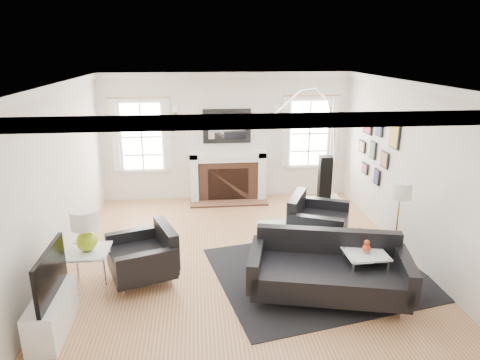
{
  "coord_description": "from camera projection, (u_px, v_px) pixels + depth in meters",
  "views": [
    {
      "loc": [
        -0.66,
        -6.31,
        3.3
      ],
      "look_at": [
        0.02,
        0.3,
        1.23
      ],
      "focal_mm": 32.0,
      "sensor_mm": 36.0,
      "label": 1
    }
  ],
  "objects": [
    {
      "name": "floor",
      "position": [
        241.0,
        257.0,
        7.04
      ],
      "size": [
        6.0,
        6.0,
        0.0
      ],
      "primitive_type": "plane",
      "color": "#96633F",
      "rests_on": "ground"
    },
    {
      "name": "back_wall",
      "position": [
        227.0,
        137.0,
        9.47
      ],
      "size": [
        5.5,
        0.04,
        2.8
      ],
      "primitive_type": "cube",
      "color": "silver",
      "rests_on": "floor"
    },
    {
      "name": "front_wall",
      "position": [
        276.0,
        272.0,
        3.77
      ],
      "size": [
        5.5,
        0.04,
        2.8
      ],
      "primitive_type": "cube",
      "color": "silver",
      "rests_on": "floor"
    },
    {
      "name": "left_wall",
      "position": [
        57.0,
        181.0,
        6.36
      ],
      "size": [
        0.04,
        6.0,
        2.8
      ],
      "primitive_type": "cube",
      "color": "silver",
      "rests_on": "floor"
    },
    {
      "name": "right_wall",
      "position": [
        410.0,
        171.0,
        6.89
      ],
      "size": [
        0.04,
        6.0,
        2.8
      ],
      "primitive_type": "cube",
      "color": "silver",
      "rests_on": "floor"
    },
    {
      "name": "ceiling",
      "position": [
        241.0,
        83.0,
        6.21
      ],
      "size": [
        5.5,
        6.0,
        0.02
      ],
      "primitive_type": "cube",
      "color": "white",
      "rests_on": "back_wall"
    },
    {
      "name": "crown_molding",
      "position": [
        241.0,
        88.0,
        6.22
      ],
      "size": [
        5.5,
        6.0,
        0.12
      ],
      "primitive_type": "cube",
      "color": "white",
      "rests_on": "back_wall"
    },
    {
      "name": "fireplace",
      "position": [
        228.0,
        177.0,
        9.53
      ],
      "size": [
        1.7,
        0.69,
        1.11
      ],
      "color": "white",
      "rests_on": "floor"
    },
    {
      "name": "mantel_mirror",
      "position": [
        227.0,
        126.0,
        9.35
      ],
      "size": [
        1.05,
        0.07,
        0.75
      ],
      "color": "black",
      "rests_on": "back_wall"
    },
    {
      "name": "window_left",
      "position": [
        142.0,
        136.0,
        9.22
      ],
      "size": [
        1.24,
        0.15,
        1.62
      ],
      "color": "white",
      "rests_on": "back_wall"
    },
    {
      "name": "window_right",
      "position": [
        309.0,
        133.0,
        9.58
      ],
      "size": [
        1.24,
        0.15,
        1.62
      ],
      "color": "white",
      "rests_on": "back_wall"
    },
    {
      "name": "gallery_wall",
      "position": [
        377.0,
        145.0,
        8.08
      ],
      "size": [
        0.04,
        1.73,
        1.29
      ],
      "color": "black",
      "rests_on": "right_wall"
    },
    {
      "name": "tv_unit",
      "position": [
        52.0,
        308.0,
        5.09
      ],
      "size": [
        0.35,
        1.0,
        1.09
      ],
      "color": "white",
      "rests_on": "floor"
    },
    {
      "name": "area_rug",
      "position": [
        319.0,
        272.0,
        6.54
      ],
      "size": [
        3.5,
        3.1,
        0.01
      ],
      "primitive_type": "cube",
      "rotation": [
        0.0,
        0.0,
        0.2
      ],
      "color": "black",
      "rests_on": "floor"
    },
    {
      "name": "sofa",
      "position": [
        328.0,
        270.0,
        5.85
      ],
      "size": [
        2.3,
        1.44,
        0.7
      ],
      "color": "black",
      "rests_on": "floor"
    },
    {
      "name": "armchair_left",
      "position": [
        146.0,
        256.0,
        6.26
      ],
      "size": [
        1.15,
        1.22,
        0.67
      ],
      "color": "black",
      "rests_on": "floor"
    },
    {
      "name": "armchair_right",
      "position": [
        315.0,
        222.0,
        7.44
      ],
      "size": [
        1.27,
        1.33,
        0.7
      ],
      "color": "black",
      "rests_on": "floor"
    },
    {
      "name": "coffee_table",
      "position": [
        291.0,
        233.0,
        6.94
      ],
      "size": [
        1.01,
        1.01,
        0.45
      ],
      "color": "silver",
      "rests_on": "floor"
    },
    {
      "name": "side_table_left",
      "position": [
        89.0,
        258.0,
        5.92
      ],
      "size": [
        0.57,
        0.57,
        0.63
      ],
      "color": "silver",
      "rests_on": "floor"
    },
    {
      "name": "nesting_table",
      "position": [
        365.0,
        261.0,
        5.86
      ],
      "size": [
        0.56,
        0.47,
        0.62
      ],
      "color": "silver",
      "rests_on": "floor"
    },
    {
      "name": "gourd_lamp",
      "position": [
        85.0,
        227.0,
        5.78
      ],
      "size": [
        0.37,
        0.37,
        0.6
      ],
      "color": "#99B917",
      "rests_on": "side_table_left"
    },
    {
      "name": "orange_vase",
      "position": [
        367.0,
        247.0,
        5.79
      ],
      "size": [
        0.11,
        0.11,
        0.18
      ],
      "color": "#BC3918",
      "rests_on": "nesting_table"
    },
    {
      "name": "arc_floor_lamp",
      "position": [
        307.0,
        149.0,
        8.09
      ],
      "size": [
        1.9,
        1.76,
        2.69
      ],
      "color": "silver",
      "rests_on": "floor"
    },
    {
      "name": "stick_floor_lamp",
      "position": [
        400.0,
        195.0,
        6.08
      ],
      "size": [
        0.3,
        0.3,
        1.48
      ],
      "color": "#A9793A",
      "rests_on": "floor"
    },
    {
      "name": "speaker_tower",
      "position": [
        324.0,
        186.0,
        8.68
      ],
      "size": [
        0.27,
        0.27,
        1.23
      ],
      "primitive_type": "cube",
      "rotation": [
        0.0,
        0.0,
        -0.09
      ],
      "color": "black",
      "rests_on": "floor"
    }
  ]
}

